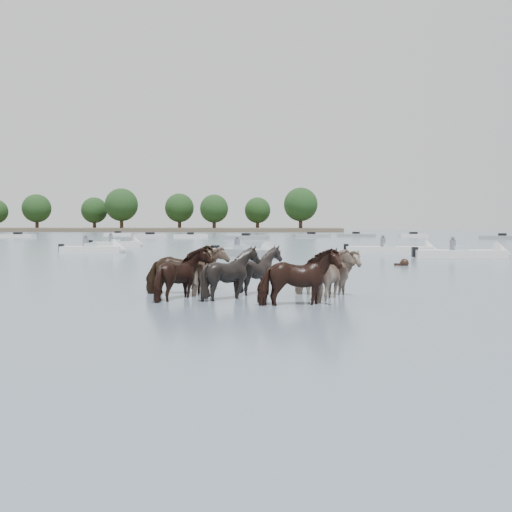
{
  "coord_description": "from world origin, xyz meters",
  "views": [
    {
      "loc": [
        1.83,
        -13.43,
        2.04
      ],
      "look_at": [
        0.19,
        3.42,
        1.1
      ],
      "focal_mm": 40.28,
      "sensor_mm": 36.0,
      "label": 1
    }
  ],
  "objects": [
    {
      "name": "motorboat_b",
      "position": [
        -1.88,
        22.42,
        0.23
      ],
      "size": [
        5.24,
        4.17,
        1.92
      ],
      "rotation": [
        0.0,
        0.0,
        -0.57
      ],
      "color": "gray",
      "rests_on": "ground"
    },
    {
      "name": "ground",
      "position": [
        0.0,
        0.0,
        0.0
      ],
      "size": [
        400.0,
        400.0,
        0.0
      ],
      "primitive_type": "plane",
      "color": "slate",
      "rests_on": "ground"
    },
    {
      "name": "shoreline",
      "position": [
        -70.0,
        150.0,
        0.5
      ],
      "size": [
        160.0,
        30.0,
        1.0
      ],
      "primitive_type": "cube",
      "color": "#4C4233",
      "rests_on": "ground"
    },
    {
      "name": "pony_herd",
      "position": [
        0.09,
        2.4,
        0.59
      ],
      "size": [
        6.33,
        4.08,
        1.7
      ],
      "color": "black",
      "rests_on": "ground"
    },
    {
      "name": "motorboat_d",
      "position": [
        11.6,
        22.64,
        0.22
      ],
      "size": [
        6.03,
        1.84,
        1.92
      ],
      "rotation": [
        0.0,
        0.0,
        0.04
      ],
      "color": "silver",
      "rests_on": "ground"
    },
    {
      "name": "distant_flotilla",
      "position": [
        0.64,
        73.0,
        0.26
      ],
      "size": [
        107.79,
        23.19,
        0.93
      ],
      "color": "gray",
      "rests_on": "ground"
    },
    {
      "name": "motorboat_f",
      "position": [
        -15.07,
        36.74,
        0.23
      ],
      "size": [
        4.9,
        3.5,
        1.92
      ],
      "rotation": [
        0.0,
        0.0,
        0.46
      ],
      "color": "silver",
      "rests_on": "ground"
    },
    {
      "name": "motorboat_c",
      "position": [
        8.04,
        27.56,
        0.22
      ],
      "size": [
        6.58,
        1.86,
        1.92
      ],
      "rotation": [
        0.0,
        0.0,
        -0.04
      ],
      "color": "silver",
      "rests_on": "ground"
    },
    {
      "name": "treeline",
      "position": [
        -64.02,
        149.8,
        6.66
      ],
      "size": [
        148.49,
        20.65,
        12.43
      ],
      "color": "#382619",
      "rests_on": "ground"
    },
    {
      "name": "swimming_pony",
      "position": [
        6.35,
        15.46,
        0.1
      ],
      "size": [
        0.72,
        0.44,
        0.44
      ],
      "color": "black",
      "rests_on": "ground"
    },
    {
      "name": "motorboat_a",
      "position": [
        -13.17,
        26.28,
        0.23
      ],
      "size": [
        4.84,
        2.55,
        1.92
      ],
      "rotation": [
        0.0,
        0.0,
        0.22
      ],
      "color": "silver",
      "rests_on": "ground"
    }
  ]
}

